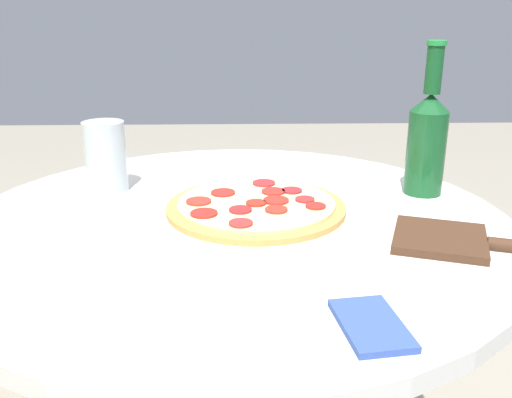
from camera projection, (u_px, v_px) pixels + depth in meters
name	position (u px, v px, depth m)	size (l,w,h in m)	color
table	(235.00, 315.00, 0.96)	(0.88, 0.88, 0.69)	silver
pizza	(256.00, 206.00, 0.94)	(0.29, 0.29, 0.02)	#C68E47
beer_bottle	(427.00, 138.00, 0.99)	(0.07, 0.07, 0.27)	#144C23
pizza_paddle	(467.00, 242.00, 0.80)	(0.16, 0.29, 0.02)	#422819
drinking_glass	(105.00, 157.00, 1.02)	(0.07, 0.07, 0.13)	#ADBCC6
napkin	(371.00, 325.00, 0.60)	(0.11, 0.08, 0.01)	#334C99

